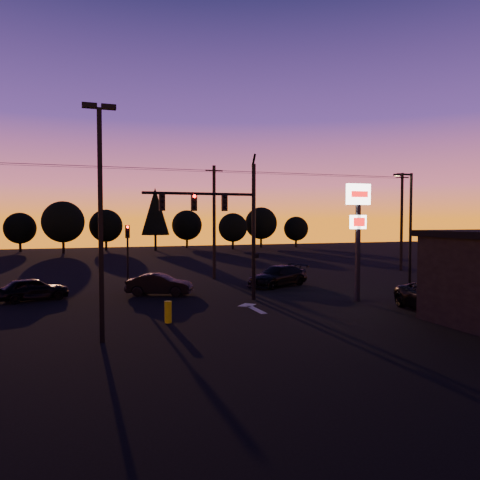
# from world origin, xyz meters

# --- Properties ---
(ground) EXTENTS (120.00, 120.00, 0.00)m
(ground) POSITION_xyz_m (0.00, 0.00, 0.00)
(ground) COLOR black
(ground) RESTS_ON ground
(lane_arrow) EXTENTS (1.20, 3.10, 0.01)m
(lane_arrow) POSITION_xyz_m (0.50, 1.67, 0.01)
(lane_arrow) COLOR beige
(lane_arrow) RESTS_ON ground
(traffic_signal_mast) EXTENTS (6.79, 0.52, 8.58)m
(traffic_signal_mast) POSITION_xyz_m (-0.10, 3.99, 4.94)
(traffic_signal_mast) COLOR black
(traffic_signal_mast) RESTS_ON ground
(secondary_signal) EXTENTS (0.30, 0.31, 4.35)m
(secondary_signal) POSITION_xyz_m (-5.00, 11.49, 2.86)
(secondary_signal) COLOR black
(secondary_signal) RESTS_ON ground
(parking_lot_light) EXTENTS (1.25, 0.30, 9.14)m
(parking_lot_light) POSITION_xyz_m (-7.50, -3.00, 5.27)
(parking_lot_light) COLOR black
(parking_lot_light) RESTS_ON ground
(pylon_sign) EXTENTS (1.50, 0.28, 6.80)m
(pylon_sign) POSITION_xyz_m (7.00, 1.50, 4.91)
(pylon_sign) COLOR black
(pylon_sign) RESTS_ON ground
(streetlight) EXTENTS (1.55, 0.35, 8.00)m
(streetlight) POSITION_xyz_m (13.91, 5.50, 4.42)
(streetlight) COLOR black
(streetlight) RESTS_ON ground
(utility_pole_1) EXTENTS (1.40, 0.26, 9.00)m
(utility_pole_1) POSITION_xyz_m (2.00, 14.00, 4.59)
(utility_pole_1) COLOR black
(utility_pole_1) RESTS_ON ground
(utility_pole_2) EXTENTS (1.40, 0.26, 9.00)m
(utility_pole_2) POSITION_xyz_m (20.00, 14.00, 4.59)
(utility_pole_2) COLOR black
(utility_pole_2) RESTS_ON ground
(power_wires) EXTENTS (36.00, 1.22, 0.07)m
(power_wires) POSITION_xyz_m (2.00, 14.00, 8.57)
(power_wires) COLOR black
(power_wires) RESTS_ON ground
(bollard) EXTENTS (0.33, 0.33, 1.00)m
(bollard) POSITION_xyz_m (-4.45, -0.50, 0.50)
(bollard) COLOR #BBBD06
(bollard) RESTS_ON ground
(tree_1) EXTENTS (4.54, 4.54, 5.71)m
(tree_1) POSITION_xyz_m (-16.00, 53.00, 3.43)
(tree_1) COLOR black
(tree_1) RESTS_ON ground
(tree_2) EXTENTS (5.77, 5.78, 7.26)m
(tree_2) POSITION_xyz_m (-10.00, 48.00, 4.37)
(tree_2) COLOR black
(tree_2) RESTS_ON ground
(tree_3) EXTENTS (4.95, 4.95, 6.22)m
(tree_3) POSITION_xyz_m (-4.00, 52.00, 3.75)
(tree_3) COLOR black
(tree_3) RESTS_ON ground
(tree_4) EXTENTS (4.18, 4.18, 9.50)m
(tree_4) POSITION_xyz_m (3.00, 49.00, 5.93)
(tree_4) COLOR black
(tree_4) RESTS_ON ground
(tree_5) EXTENTS (4.95, 4.95, 6.22)m
(tree_5) POSITION_xyz_m (9.00, 54.00, 3.75)
(tree_5) COLOR black
(tree_5) RESTS_ON ground
(tree_6) EXTENTS (4.54, 4.54, 5.71)m
(tree_6) POSITION_xyz_m (15.00, 48.00, 3.43)
(tree_6) COLOR black
(tree_6) RESTS_ON ground
(tree_7) EXTENTS (5.36, 5.36, 6.74)m
(tree_7) POSITION_xyz_m (21.00, 51.00, 4.06)
(tree_7) COLOR black
(tree_7) RESTS_ON ground
(tree_8) EXTENTS (4.12, 4.12, 5.19)m
(tree_8) POSITION_xyz_m (27.00, 50.00, 3.12)
(tree_8) COLOR black
(tree_8) RESTS_ON ground
(car_left) EXTENTS (4.28, 2.66, 1.36)m
(car_left) POSITION_xyz_m (-10.83, 8.00, 0.68)
(car_left) COLOR black
(car_left) RESTS_ON ground
(car_mid) EXTENTS (4.30, 2.93, 1.34)m
(car_mid) POSITION_xyz_m (-3.49, 7.47, 0.67)
(car_mid) COLOR black
(car_mid) RESTS_ON ground
(car_right) EXTENTS (5.40, 3.96, 1.45)m
(car_right) POSITION_xyz_m (5.12, 8.59, 0.73)
(car_right) COLOR black
(car_right) RESTS_ON ground
(suv_parked) EXTENTS (3.63, 5.94, 1.54)m
(suv_parked) POSITION_xyz_m (8.87, -2.99, 0.77)
(suv_parked) COLOR black
(suv_parked) RESTS_ON ground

